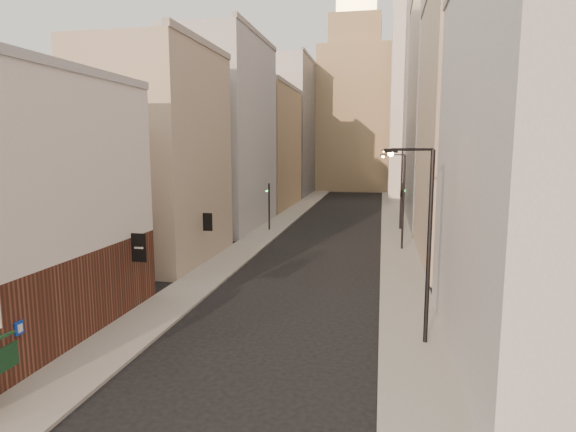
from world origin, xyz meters
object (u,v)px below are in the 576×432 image
Objects in this scene: white_tower at (415,88)px; streetlamp_far at (399,184)px; traffic_light_right at (402,194)px; clock_tower at (354,102)px; streetlamp_near at (425,236)px; traffic_light_left at (269,199)px; streetlamp_mid at (401,196)px.

streetlamp_far is at bearing -95.38° from white_tower.
streetlamp_far is (-3.28, -34.86, -13.76)m from white_tower.
white_tower is 8.30× the size of traffic_light_right.
clock_tower reaches higher than white_tower.
streetlamp_near is 30.39m from traffic_light_left.
white_tower is at bearing 95.48° from streetlamp_mid.
traffic_light_right is at bearing -80.66° from clock_tower.
streetlamp_mid is at bearing 66.80° from streetlamp_near.
white_tower is 8.30× the size of traffic_light_left.
clock_tower is 51.09m from streetlamp_far.
streetlamp_near is at bearing -84.37° from clock_tower.
traffic_light_left is (-13.26, -3.17, -1.50)m from streetlamp_far.
streetlamp_far is 1.70× the size of traffic_light_left.
traffic_light_left and traffic_light_right have the same top height.
white_tower is 37.62m from streetlamp_far.
white_tower is (11.00, -14.00, 0.97)m from clock_tower.
clock_tower reaches higher than traffic_light_right.
streetlamp_near is (7.82, -79.28, -12.65)m from clock_tower.
streetlamp_mid is 1.63× the size of traffic_light_right.
streetlamp_near is 30.42m from streetlamp_far.
clock_tower is 54.24m from traffic_light_left.
streetlamp_near is 1.03× the size of streetlamp_far.
traffic_light_right is (0.50, 10.16, -0.78)m from streetlamp_mid.
clock_tower is 5.15× the size of streetlamp_near.
streetlamp_near reaches higher than streetlamp_mid.
clock_tower is 1.08× the size of white_tower.
streetlamp_far is 1.70× the size of traffic_light_right.
streetlamp_far reaches higher than traffic_light_left.
streetlamp_far is at bearing 98.88° from streetlamp_mid.
streetlamp_mid is (-3.46, -45.06, -13.95)m from white_tower.
streetlamp_far reaches higher than streetlamp_mid.
white_tower is at bearing -112.04° from traffic_light_left.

